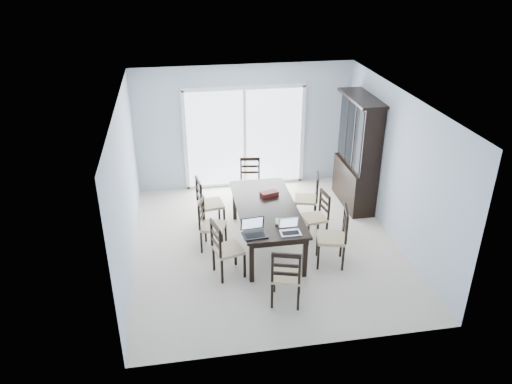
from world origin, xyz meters
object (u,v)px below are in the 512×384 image
(chair_left_far, at_px, (205,198))
(laptop_silver, at_px, (290,230))
(chair_left_near, at_px, (223,244))
(cell_phone, at_px, (286,232))
(game_box, at_px, (269,194))
(dining_table, at_px, (267,211))
(hot_tub, at_px, (206,148))
(chair_right_far, at_px, (311,193))
(laptop_dark, at_px, (255,232))
(chair_end_far, at_px, (250,176))
(chair_end_near, at_px, (286,271))
(chair_right_mid, at_px, (319,211))
(china_hutch, at_px, (357,154))
(chair_left_mid, at_px, (208,219))
(chair_right_near, at_px, (338,231))

(chair_left_far, xyz_separation_m, laptop_silver, (1.17, -1.69, 0.20))
(chair_left_near, relative_size, chair_left_far, 0.98)
(cell_phone, bearing_deg, chair_left_far, 116.96)
(game_box, bearing_deg, dining_table, -107.26)
(hot_tub, bearing_deg, chair_right_far, -58.87)
(chair_right_far, distance_m, cell_phone, 1.82)
(laptop_dark, relative_size, hot_tub, 0.19)
(cell_phone, xyz_separation_m, game_box, (-0.02, 1.28, 0.03))
(chair_end_far, bearing_deg, chair_end_near, 98.21)
(chair_left_near, xyz_separation_m, chair_right_mid, (1.78, 0.84, -0.04))
(chair_right_far, bearing_deg, chair_left_near, 144.46)
(china_hutch, relative_size, chair_left_mid, 2.09)
(hot_tub, bearing_deg, game_box, -74.69)
(chair_left_mid, distance_m, chair_right_far, 2.07)
(hot_tub, bearing_deg, laptop_dark, -84.88)
(chair_right_mid, bearing_deg, laptop_dark, 118.14)
(chair_right_far, bearing_deg, hot_tub, 46.16)
(chair_end_far, bearing_deg, china_hutch, 176.55)
(chair_right_far, xyz_separation_m, hot_tub, (-1.73, 2.86, -0.10))
(laptop_silver, height_order, hot_tub, laptop_silver)
(dining_table, xyz_separation_m, cell_phone, (0.14, -0.89, 0.08))
(dining_table, relative_size, chair_left_mid, 2.09)
(chair_right_far, relative_size, laptop_silver, 3.42)
(chair_right_mid, bearing_deg, chair_end_far, 22.37)
(china_hutch, distance_m, chair_left_mid, 3.28)
(chair_left_far, distance_m, laptop_silver, 2.07)
(china_hutch, relative_size, chair_right_far, 2.04)
(chair_right_mid, relative_size, chair_end_far, 0.97)
(laptop_dark, bearing_deg, cell_phone, -5.35)
(chair_left_mid, relative_size, chair_right_far, 0.98)
(chair_right_near, xyz_separation_m, laptop_dark, (-1.36, -0.15, 0.20))
(chair_left_far, relative_size, chair_end_far, 1.07)
(dining_table, height_order, laptop_silver, laptop_silver)
(chair_left_far, bearing_deg, chair_end_near, 13.23)
(dining_table, xyz_separation_m, hot_tub, (-0.75, 3.58, -0.20))
(chair_left_far, height_order, chair_end_near, chair_left_far)
(dining_table, height_order, chair_right_far, chair_right_far)
(chair_end_far, height_order, laptop_silver, chair_end_far)
(dining_table, bearing_deg, game_box, 72.74)
(laptop_dark, bearing_deg, chair_end_far, 77.04)
(chair_end_far, distance_m, cell_phone, 2.58)
(cell_phone, bearing_deg, chair_left_mid, 132.81)
(china_hutch, height_order, chair_left_far, china_hutch)
(chair_end_far, xyz_separation_m, laptop_silver, (0.21, -2.59, 0.24))
(chair_right_far, bearing_deg, chair_right_near, -163.55)
(chair_right_far, bearing_deg, cell_phone, 167.42)
(dining_table, xyz_separation_m, laptop_dark, (-0.35, -0.89, 0.14))
(chair_end_far, height_order, game_box, chair_end_far)
(chair_left_near, xyz_separation_m, chair_left_mid, (-0.16, 0.84, -0.03))
(chair_end_far, relative_size, game_box, 3.44)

